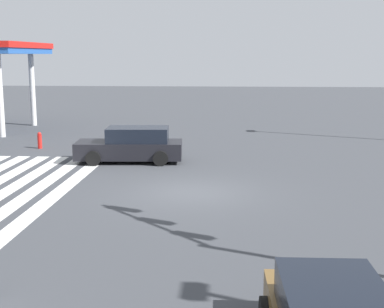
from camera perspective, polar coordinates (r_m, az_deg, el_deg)
The scene contains 3 objects.
ground_plane at distance 19.01m, azimuth -0.00°, elevation -4.11°, with size 130.38×130.38×0.00m, color #3D3F44.
car_5 at distance 24.43m, azimuth -6.45°, elevation 0.92°, with size 2.29×4.88×1.59m.
fire_hydrant at distance 28.94m, azimuth -15.94°, elevation 1.41°, with size 0.22×0.22×0.86m.
Camera 1 is at (18.36, 1.24, 4.80)m, focal length 50.00 mm.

